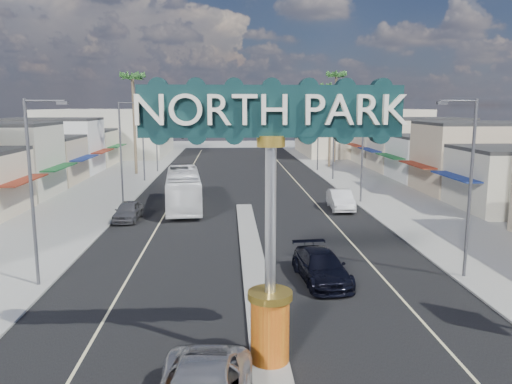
{
  "coord_description": "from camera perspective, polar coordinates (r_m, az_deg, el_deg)",
  "views": [
    {
      "loc": [
        -1.36,
        -13.64,
        8.7
      ],
      "look_at": [
        0.09,
        11.93,
        4.23
      ],
      "focal_mm": 35.0,
      "sensor_mm": 36.0,
      "label": 1
    }
  ],
  "objects": [
    {
      "name": "storefront_row_right",
      "position": [
        62.32,
        20.83,
        4.0
      ],
      "size": [
        12.0,
        42.0,
        6.0
      ],
      "primitive_type": "cube",
      "color": "#B7B29E",
      "rests_on": "ground"
    },
    {
      "name": "median_island",
      "position": [
        28.99,
        -0.42,
        -7.4
      ],
      "size": [
        1.3,
        30.0,
        0.16
      ],
      "primitive_type": "cube",
      "color": "gray",
      "rests_on": "ground"
    },
    {
      "name": "traffic_signal_right",
      "position": [
        58.76,
        7.13,
        5.5
      ],
      "size": [
        5.09,
        0.45,
        6.0
      ],
      "color": "#47474C",
      "rests_on": "ground"
    },
    {
      "name": "streetlight_l_mid",
      "position": [
        44.72,
        -15.0,
        4.9
      ],
      "size": [
        2.03,
        0.22,
        9.0
      ],
      "color": "#47474C",
      "rests_on": "ground"
    },
    {
      "name": "streetlight_r_near",
      "position": [
        26.67,
        23.03,
        1.27
      ],
      "size": [
        2.03,
        0.22,
        9.0
      ],
      "color": "#47474C",
      "rests_on": "ground"
    },
    {
      "name": "streetlight_l_far",
      "position": [
        66.37,
        -11.18,
        6.57
      ],
      "size": [
        2.03,
        0.22,
        9.0
      ],
      "color": "#47474C",
      "rests_on": "ground"
    },
    {
      "name": "car_parked_right",
      "position": [
        42.61,
        9.63,
        -0.89
      ],
      "size": [
        2.01,
        5.11,
        1.65
      ],
      "primitive_type": "imported",
      "rotation": [
        0.0,
        0.0,
        -0.05
      ],
      "color": "silver",
      "rests_on": "ground"
    },
    {
      "name": "backdrop_far_left",
      "position": [
        91.14,
        -16.45,
        6.53
      ],
      "size": [
        20.0,
        20.0,
        8.0
      ],
      "primitive_type": "cube",
      "color": "#B7B29E",
      "rests_on": "ground"
    },
    {
      "name": "suv_right",
      "position": [
        25.35,
        7.47,
        -8.45
      ],
      "size": [
        2.66,
        5.42,
        1.52
      ],
      "primitive_type": "imported",
      "rotation": [
        0.0,
        0.0,
        0.1
      ],
      "color": "black",
      "rests_on": "ground"
    },
    {
      "name": "city_bus",
      "position": [
        43.07,
        -8.31,
        0.34
      ],
      "size": [
        3.8,
        11.87,
        3.25
      ],
      "primitive_type": "imported",
      "rotation": [
        0.0,
        0.0,
        0.09
      ],
      "color": "white",
      "rests_on": "ground"
    },
    {
      "name": "palm_right_mid",
      "position": [
        71.13,
        8.56,
        11.32
      ],
      "size": [
        2.6,
        2.6,
        12.1
      ],
      "color": "brown",
      "rests_on": "ground"
    },
    {
      "name": "backdrop_far_right",
      "position": [
        91.79,
        11.58,
        6.76
      ],
      "size": [
        20.0,
        20.0,
        8.0
      ],
      "primitive_type": "cube",
      "color": "beige",
      "rests_on": "ground"
    },
    {
      "name": "streetlight_l_near",
      "position": [
        25.58,
        -23.99,
        0.87
      ],
      "size": [
        2.03,
        0.22,
        9.0
      ],
      "color": "#47474C",
      "rests_on": "ground"
    },
    {
      "name": "streetlight_r_far",
      "position": [
        66.79,
        6.97,
        6.7
      ],
      "size": [
        2.03,
        0.22,
        9.0
      ],
      "color": "#47474C",
      "rests_on": "ground"
    },
    {
      "name": "sidewalk_left",
      "position": [
        46.25,
        -19.06,
        -1.42
      ],
      "size": [
        8.0,
        120.0,
        0.12
      ],
      "primitive_type": "cube",
      "color": "gray",
      "rests_on": "ground"
    },
    {
      "name": "road",
      "position": [
        44.52,
        -1.44,
        -1.37
      ],
      "size": [
        20.0,
        120.0,
        0.01
      ],
      "primitive_type": "cube",
      "color": "black",
      "rests_on": "ground"
    },
    {
      "name": "traffic_signal_left",
      "position": [
        58.33,
        -11.0,
        5.36
      ],
      "size": [
        5.09,
        0.45,
        6.0
      ],
      "color": "#47474C",
      "rests_on": "ground"
    },
    {
      "name": "storefront_row_left",
      "position": [
        61.27,
        -24.98,
        3.63
      ],
      "size": [
        12.0,
        42.0,
        6.0
      ],
      "primitive_type": "cube",
      "color": "beige",
      "rests_on": "ground"
    },
    {
      "name": "streetlight_r_mid",
      "position": [
        45.35,
        11.88,
        5.09
      ],
      "size": [
        2.03,
        0.22,
        9.0
      ],
      "color": "#47474C",
      "rests_on": "ground"
    },
    {
      "name": "palm_left_far",
      "position": [
        64.76,
        -13.92,
        12.08
      ],
      "size": [
        2.6,
        2.6,
        13.1
      ],
      "color": "brown",
      "rests_on": "ground"
    },
    {
      "name": "sidewalk_right",
      "position": [
        47.07,
        15.86,
        -1.07
      ],
      "size": [
        8.0,
        120.0,
        0.12
      ],
      "primitive_type": "cube",
      "color": "gray",
      "rests_on": "ground"
    },
    {
      "name": "car_parked_left",
      "position": [
        39.3,
        -14.4,
        -2.11
      ],
      "size": [
        1.9,
        4.39,
        1.47
      ],
      "primitive_type": "imported",
      "rotation": [
        0.0,
        0.0,
        -0.04
      ],
      "color": "#5B5B5F",
      "rests_on": "ground"
    },
    {
      "name": "gateway_sign",
      "position": [
        15.92,
        1.69,
        -0.13
      ],
      "size": [
        8.2,
        1.5,
        9.15
      ],
      "color": "red",
      "rests_on": "median_island"
    },
    {
      "name": "palm_right_far",
      "position": [
        77.48,
        9.16,
        12.49
      ],
      "size": [
        2.6,
        2.6,
        14.1
      ],
      "color": "brown",
      "rests_on": "ground"
    },
    {
      "name": "ground",
      "position": [
        44.52,
        -1.44,
        -1.38
      ],
      "size": [
        160.0,
        160.0,
        0.0
      ],
      "primitive_type": "plane",
      "color": "gray",
      "rests_on": "ground"
    }
  ]
}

